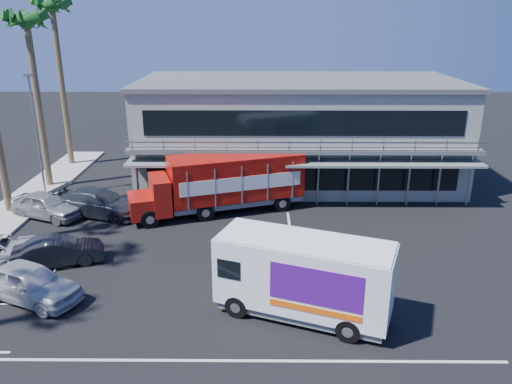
{
  "coord_description": "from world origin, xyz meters",
  "views": [
    {
      "loc": [
        0.25,
        -20.57,
        11.48
      ],
      "look_at": [
        0.06,
        5.37,
        2.3
      ],
      "focal_mm": 35.0,
      "sensor_mm": 36.0,
      "label": 1
    }
  ],
  "objects_px": {
    "parked_car_a": "(30,282)",
    "parked_car_b": "(59,251)",
    "red_truck": "(224,182)",
    "white_van": "(303,277)"
  },
  "relations": [
    {
      "from": "parked_car_b",
      "to": "parked_car_a",
      "type": "bearing_deg",
      "value": 161.16
    },
    {
      "from": "white_van",
      "to": "parked_car_b",
      "type": "relative_size",
      "value": 1.73
    },
    {
      "from": "red_truck",
      "to": "parked_car_b",
      "type": "xyz_separation_m",
      "value": [
        -7.61,
        -7.06,
        -1.26
      ]
    },
    {
      "from": "red_truck",
      "to": "white_van",
      "type": "xyz_separation_m",
      "value": [
        3.88,
        -11.41,
        -0.17
      ]
    },
    {
      "from": "parked_car_a",
      "to": "red_truck",
      "type": "bearing_deg",
      "value": -12.58
    },
    {
      "from": "parked_car_a",
      "to": "parked_car_b",
      "type": "distance_m",
      "value": 3.2
    },
    {
      "from": "white_van",
      "to": "parked_car_b",
      "type": "height_order",
      "value": "white_van"
    },
    {
      "from": "white_van",
      "to": "parked_car_a",
      "type": "height_order",
      "value": "white_van"
    },
    {
      "from": "red_truck",
      "to": "parked_car_a",
      "type": "bearing_deg",
      "value": -145.64
    },
    {
      "from": "red_truck",
      "to": "parked_car_a",
      "type": "xyz_separation_m",
      "value": [
        -7.61,
        -10.26,
        -1.14
      ]
    }
  ]
}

